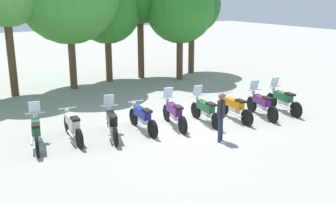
{
  "coord_description": "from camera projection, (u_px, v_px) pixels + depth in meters",
  "views": [
    {
      "loc": [
        -8.04,
        -11.21,
        4.83
      ],
      "look_at": [
        0.0,
        0.5,
        0.9
      ],
      "focal_mm": 42.35,
      "sensor_mm": 36.0,
      "label": 1
    }
  ],
  "objects": [
    {
      "name": "motorcycle_5",
      "position": [
        205.0,
        110.0,
        14.9
      ],
      "size": [
        0.7,
        2.18,
        1.37
      ],
      "rotation": [
        0.0,
        0.0,
        1.41
      ],
      "color": "black",
      "rests_on": "ground_plane"
    },
    {
      "name": "tree_4",
      "position": [
        107.0,
        10.0,
        21.12
      ],
      "size": [
        3.63,
        3.63,
        5.72
      ],
      "color": "brown",
      "rests_on": "ground_plane"
    },
    {
      "name": "motorcycle_6",
      "position": [
        234.0,
        108.0,
        15.3
      ],
      "size": [
        0.67,
        2.18,
        0.99
      ],
      "rotation": [
        0.0,
        0.0,
        1.44
      ],
      "color": "black",
      "rests_on": "ground_plane"
    },
    {
      "name": "motorcycle_2",
      "position": [
        112.0,
        123.0,
        13.48
      ],
      "size": [
        0.89,
        2.1,
        1.37
      ],
      "rotation": [
        0.0,
        0.0,
        1.24
      ],
      "color": "black",
      "rests_on": "ground_plane"
    },
    {
      "name": "motorcycle_1",
      "position": [
        73.0,
        126.0,
        13.23
      ],
      "size": [
        0.66,
        2.19,
        0.99
      ],
      "rotation": [
        0.0,
        0.0,
        1.45
      ],
      "color": "black",
      "rests_on": "ground_plane"
    },
    {
      "name": "motorcycle_4",
      "position": [
        174.0,
        113.0,
        14.54
      ],
      "size": [
        0.78,
        2.15,
        1.37
      ],
      "rotation": [
        0.0,
        0.0,
        1.34
      ],
      "color": "black",
      "rests_on": "ground_plane"
    },
    {
      "name": "tree_6",
      "position": [
        180.0,
        9.0,
        21.61
      ],
      "size": [
        3.76,
        3.76,
        5.81
      ],
      "color": "brown",
      "rests_on": "ground_plane"
    },
    {
      "name": "motorcycle_0",
      "position": [
        36.0,
        132.0,
        12.63
      ],
      "size": [
        0.83,
        2.13,
        1.37
      ],
      "rotation": [
        0.0,
        0.0,
        1.29
      ],
      "color": "black",
      "rests_on": "ground_plane"
    },
    {
      "name": "ground_plane",
      "position": [
        176.0,
        128.0,
        14.58
      ],
      "size": [
        80.0,
        80.0,
        0.0
      ],
      "primitive_type": "plane",
      "color": "#9E9B93"
    },
    {
      "name": "motorcycle_7",
      "position": [
        261.0,
        104.0,
        15.73
      ],
      "size": [
        0.83,
        2.14,
        1.37
      ],
      "rotation": [
        0.0,
        0.0,
        1.3
      ],
      "color": "black",
      "rests_on": "ground_plane"
    },
    {
      "name": "person_0",
      "position": [
        221.0,
        113.0,
        12.99
      ],
      "size": [
        0.39,
        0.3,
        1.67
      ],
      "rotation": [
        0.0,
        0.0,
        5.23
      ],
      "color": "#232D4C",
      "rests_on": "ground_plane"
    },
    {
      "name": "motorcycle_3",
      "position": [
        142.0,
        118.0,
        14.09
      ],
      "size": [
        0.62,
        2.19,
        0.99
      ],
      "rotation": [
        0.0,
        0.0,
        1.47
      ],
      "color": "black",
      "rests_on": "ground_plane"
    },
    {
      "name": "tree_7",
      "position": [
        192.0,
        5.0,
        23.3
      ],
      "size": [
        3.4,
        3.4,
        5.78
      ],
      "color": "brown",
      "rests_on": "ground_plane"
    },
    {
      "name": "motorcycle_8",
      "position": [
        283.0,
        100.0,
        16.31
      ],
      "size": [
        0.75,
        2.17,
        1.37
      ],
      "rotation": [
        0.0,
        0.0,
        1.37
      ],
      "color": "black",
      "rests_on": "ground_plane"
    }
  ]
}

